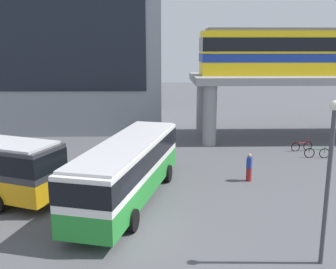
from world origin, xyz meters
The scene contains 7 objects.
ground_plane centered at (0.00, 10.00, 0.00)m, with size 120.00×120.00×0.00m, color #515156.
station_building centered at (-11.50, 25.64, 7.48)m, with size 25.97×14.44×14.95m.
bus_main centered at (-0.34, 3.47, 1.99)m, with size 5.28×11.32×3.22m.
bicycle_red centered at (12.17, 13.25, 0.36)m, with size 1.76×0.45×1.04m.
bicycle_green centered at (12.58, 11.32, 0.36)m, with size 1.78×0.27×1.04m.
pedestrian_near_building centered at (6.57, 6.53, 0.79)m, with size 0.41×0.47×1.68m.
lamp_post centered at (7.20, -2.62, 3.61)m, with size 0.36×0.36×6.10m.
Camera 1 is at (1.18, -15.73, 7.92)m, focal length 42.26 mm.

